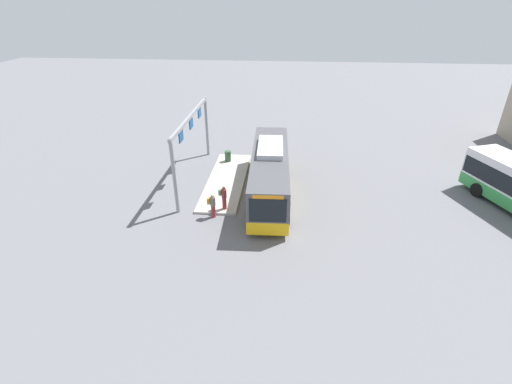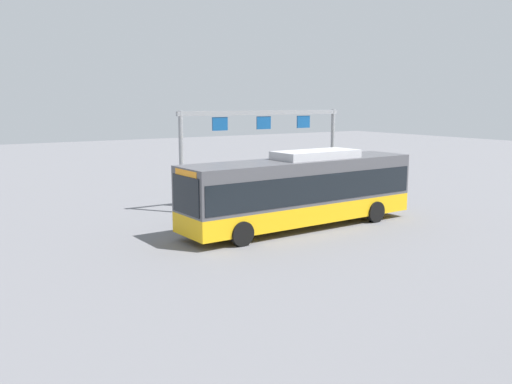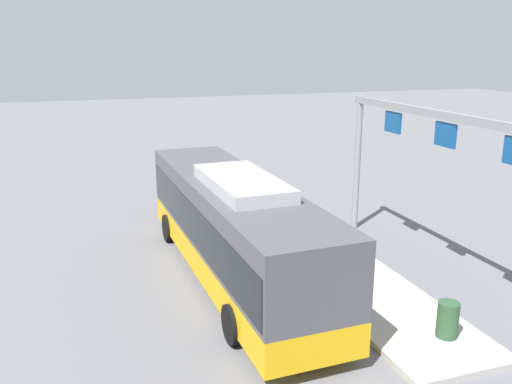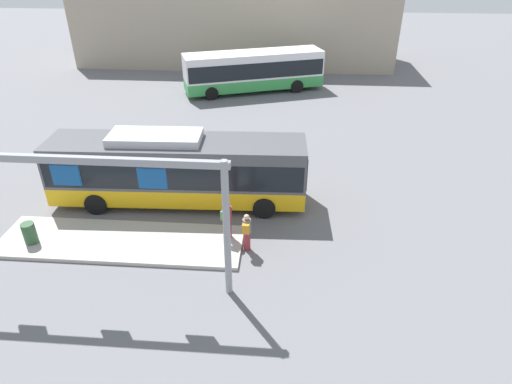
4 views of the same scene
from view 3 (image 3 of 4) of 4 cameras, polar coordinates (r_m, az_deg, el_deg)
ground_plane at (r=17.03m, az=-2.40°, el=-9.07°), size 120.00×120.00×0.00m
platform_curb at (r=16.78m, az=10.83°, el=-9.44°), size 10.00×2.80×0.16m
bus_main at (r=16.36m, az=-2.46°, el=-3.29°), size 11.70×2.99×3.46m
person_boarding at (r=19.88m, az=3.41°, el=-2.21°), size 0.49×0.60×1.67m
person_waiting_near at (r=20.89m, az=4.06°, el=-1.81°), size 0.36×0.53×1.67m
platform_sign_gantry at (r=16.82m, az=19.22°, el=3.43°), size 10.44×0.24×5.20m
trash_bin at (r=14.16m, az=19.64°, el=-12.61°), size 0.52×0.52×0.90m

